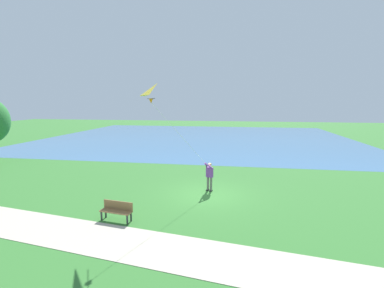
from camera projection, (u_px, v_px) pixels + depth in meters
The scene contains 6 objects.
ground_plane at pixel (208, 194), 15.90m from camera, with size 120.00×120.00×0.00m, color #33702D.
lake_water at pixel (198, 137), 41.06m from camera, with size 36.00×44.00×0.01m, color teal.
walkway_path at pixel (138, 245), 10.23m from camera, with size 2.40×32.00×0.02m, color #B7AD99.
person_kite_flyer at pixel (209, 174), 16.31m from camera, with size 0.62×0.53×1.83m.
flying_kite at pixel (157, 94), 12.32m from camera, with size 4.21×2.55×4.34m.
park_bench_near_walkway at pixel (117, 209), 12.33m from camera, with size 0.66×1.55×0.88m.
Camera 1 is at (-15.21, -1.53, 5.37)m, focal length 25.37 mm.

